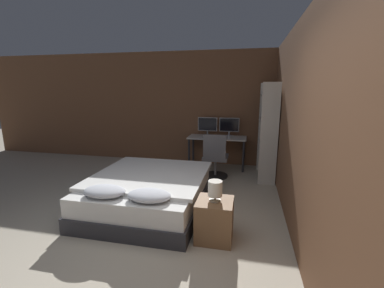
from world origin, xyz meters
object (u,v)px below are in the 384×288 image
Objects in this scene: office_chair at (215,160)px; bed at (149,192)px; keyboard at (216,138)px; computer_mouse at (229,138)px; bedside_lamp at (215,189)px; desk at (217,141)px; monitor_left at (208,125)px; nightstand at (215,220)px; bookshelf at (268,127)px; monitor_right at (229,126)px.

bed is at bearing -117.07° from office_chair.
keyboard is 0.29m from computer_mouse.
desk is at bearing 96.38° from bedside_lamp.
computer_mouse is at bearing -33.14° from monitor_left.
nightstand is 2.63m from bookshelf.
monitor_left is 1.13m from office_chair.
monitor_left is 1.00× the size of monitor_right.
office_chair is (0.05, -0.72, -0.25)m from desk.
bed is 2.34m from keyboard.
monitor_right is (1.03, 2.52, 0.71)m from bed.
keyboard is (0.77, 2.16, 0.47)m from bed.
monitor_left is at bearing 146.86° from computer_mouse.
nightstand is at bearing -82.93° from office_chair.
monitor_right is at bearing 91.33° from nightstand.
bookshelf reaches higher than desk.
keyboard is at bearing 70.33° from bed.
bed is 4.79× the size of keyboard.
monitor_left reaches higher than desk.
desk is at bearing 90.00° from keyboard.
nightstand is at bearing -79.38° from monitor_left.
desk is 2.89× the size of monitor_left.
monitor_right is at bearing 67.78° from bed.
keyboard is 1.19m from bookshelf.
bedside_lamp is at bearing -83.21° from keyboard.
bed is at bearing 151.00° from nightstand.
monitor_left is 0.24× the size of bookshelf.
bedside_lamp is at bearing -88.67° from monitor_right.
bed is 1.82m from office_chair.
monitor_right is 0.43m from computer_mouse.
computer_mouse reaches higher than bedside_lamp.
desk is 1.42× the size of office_chair.
office_chair reaches higher than bed.
desk is 19.02× the size of computer_mouse.
desk is 0.36m from computer_mouse.
bookshelf is (0.82, -0.75, 0.10)m from monitor_right.
monitor_left is (0.52, 2.52, 0.71)m from bed.
office_chair is at bearing -84.36° from keyboard.
office_chair is at bearing 97.07° from nightstand.
keyboard reaches higher than nightstand.
bookshelf reaches higher than office_chair.
desk is 2.89× the size of monitor_right.
bedside_lamp is 0.55× the size of monitor_right.
desk is at bearing 94.26° from office_chair.
office_chair reaches higher than desk.
bed is 1.32m from bedside_lamp.
monitor_left is at bearing 150.73° from bookshelf.
monitor_right reaches higher than desk.
bookshelf is at bearing -29.27° from monitor_left.
computer_mouse is (0.55, -0.36, -0.23)m from monitor_left.
bookshelf reaches higher than bed.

